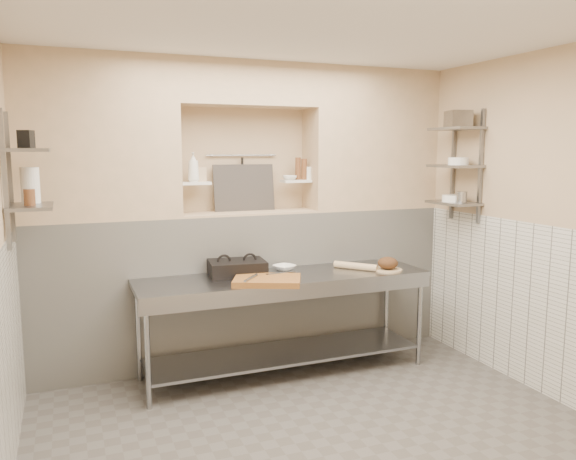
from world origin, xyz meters
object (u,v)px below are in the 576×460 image
mixing_bowl (284,267)px  jug_left (30,185)px  panini_press (237,268)px  cutting_board (267,280)px  rolling_pin (356,266)px  prep_table (285,304)px  bowl_alcove (290,178)px  bottle_soap (193,167)px  bread_loaf (388,263)px

mixing_bowl → jug_left: jug_left is taller
panini_press → jug_left: (-1.61, -0.16, 0.78)m
cutting_board → rolling_pin: bearing=12.8°
prep_table → bowl_alcove: (0.27, 0.55, 1.09)m
prep_table → mixing_bowl: bearing=69.2°
rolling_pin → bottle_soap: size_ratio=1.56×
prep_table → bottle_soap: size_ratio=9.67×
cutting_board → mixing_bowl: size_ratio=2.82×
cutting_board → jug_left: (-1.76, 0.22, 0.82)m
cutting_board → bread_loaf: bearing=3.0°
cutting_board → bottle_soap: size_ratio=2.04×
prep_table → bowl_alcove: size_ratio=18.78×
bottle_soap → panini_press: bearing=-52.5°
mixing_bowl → jug_left: 2.25m
bread_loaf → bottle_soap: (-1.64, 0.69, 0.88)m
bread_loaf → bowl_alcove: bearing=134.9°
mixing_bowl → rolling_pin: bearing=-19.6°
prep_table → rolling_pin: (0.71, 0.00, 0.29)m
cutting_board → jug_left: bearing=172.9°
prep_table → rolling_pin: 0.77m
panini_press → jug_left: jug_left is taller
cutting_board → bread_loaf: 1.20m
mixing_bowl → bottle_soap: bearing=157.3°
mixing_bowl → bottle_soap: bottle_soap is taller
panini_press → bread_loaf: panini_press is taller
prep_table → bowl_alcove: 1.25m
panini_press → bowl_alcove: (0.65, 0.38, 0.77)m
panini_press → mixing_bowl: 0.48m
bread_loaf → jug_left: size_ratio=0.71×
bread_loaf → bowl_alcove: (-0.70, 0.70, 0.76)m
jug_left → rolling_pin: bearing=-0.1°
bottle_soap → jug_left: bottle_soap is taller
panini_press → prep_table: bearing=-17.4°
panini_press → rolling_pin: bearing=-2.7°
bottle_soap → bowl_alcove: bearing=0.2°
bowl_alcove → rolling_pin: bearing=-50.8°
cutting_board → bread_loaf: size_ratio=2.95×
bowl_alcove → panini_press: bearing=-149.7°
cutting_board → bowl_alcove: 1.22m
jug_left → bowl_alcove: bearing=13.4°
mixing_bowl → jug_left: bearing=-174.0°
bottle_soap → bowl_alcove: (0.94, 0.00, -0.11)m
panini_press → mixing_bowl: (0.47, 0.06, -0.04)m
panini_press → bowl_alcove: bearing=36.1°
panini_press → rolling_pin: size_ratio=1.24×
prep_table → panini_press: panini_press is taller
prep_table → bread_loaf: bread_loaf is taller
mixing_bowl → rolling_pin: 0.66m
panini_press → jug_left: 1.80m
cutting_board → rolling_pin: size_ratio=1.31×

